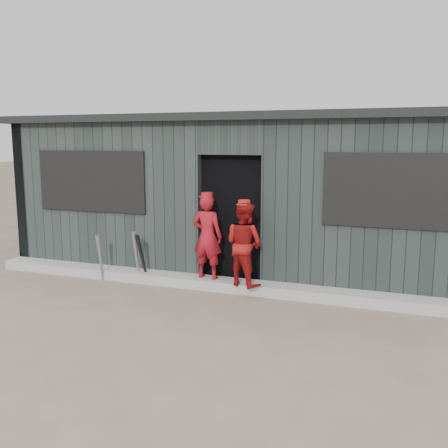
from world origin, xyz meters
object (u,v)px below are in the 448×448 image
at_px(bat_right, 142,258).
at_px(player_red_right, 244,244).
at_px(bat_left, 100,258).
at_px(dugout, 257,193).
at_px(bat_mid, 137,256).
at_px(player_red_left, 207,236).
at_px(player_grey_back, 269,239).

distance_m(bat_right, player_red_right, 1.73).
height_order(bat_left, dugout, dugout).
bearing_deg(bat_mid, player_red_right, -2.43).
bearing_deg(player_red_right, dugout, -56.08).
bearing_deg(bat_left, dugout, 43.81).
bearing_deg(bat_left, bat_right, 13.41).
bearing_deg(bat_left, bat_mid, 16.35).
relative_size(bat_left, player_red_left, 0.59).
distance_m(bat_right, player_red_left, 1.14).
height_order(bat_left, bat_mid, bat_mid).
relative_size(player_red_left, dugout, 0.15).
xyz_separation_m(bat_mid, player_red_right, (1.80, -0.08, 0.34)).
distance_m(bat_mid, player_grey_back, 2.11).
relative_size(player_red_left, player_red_right, 1.06).
distance_m(bat_right, dugout, 2.39).
distance_m(bat_left, bat_mid, 0.58).
relative_size(bat_right, player_red_left, 0.63).
bearing_deg(player_red_left, bat_mid, 7.79).
bearing_deg(bat_right, player_red_left, 5.40).
xyz_separation_m(bat_right, dugout, (1.34, 1.77, 0.90)).
bearing_deg(bat_mid, dugout, 50.59).
height_order(bat_left, player_red_right, player_red_right).
bearing_deg(bat_right, player_red_right, -2.38).
height_order(bat_left, bat_right, bat_right).
distance_m(bat_left, dugout, 2.92).
distance_m(player_red_right, player_grey_back, 0.82).
bearing_deg(bat_mid, bat_right, -3.12).
bearing_deg(player_red_right, player_red_left, 7.97).
height_order(bat_right, player_grey_back, player_grey_back).
distance_m(player_red_left, player_grey_back, 1.02).
xyz_separation_m(player_red_left, player_grey_back, (0.79, 0.64, -0.10)).
bearing_deg(dugout, bat_right, -127.21).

